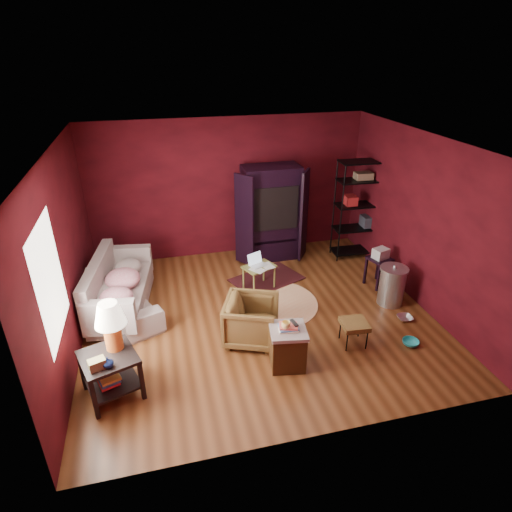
{
  "coord_description": "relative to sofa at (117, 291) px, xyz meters",
  "views": [
    {
      "loc": [
        -1.47,
        -5.68,
        4.05
      ],
      "look_at": [
        0.0,
        0.2,
        1.0
      ],
      "focal_mm": 30.0,
      "sensor_mm": 36.0,
      "label": 1
    }
  ],
  "objects": [
    {
      "name": "trash_can",
      "position": [
        4.52,
        -0.87,
        -0.05
      ],
      "size": [
        0.59,
        0.59,
        0.74
      ],
      "rotation": [
        0.0,
        0.0,
        -0.3
      ],
      "color": "#B1B4BA",
      "rests_on": "ground"
    },
    {
      "name": "wire_shelving",
      "position": [
        4.77,
        0.99,
        0.71
      ],
      "size": [
        1.0,
        0.47,
        2.02
      ],
      "rotation": [
        0.0,
        0.0,
        -0.04
      ],
      "color": "black",
      "rests_on": "ground"
    },
    {
      "name": "side_table",
      "position": [
        0.04,
        -1.86,
        0.37
      ],
      "size": [
        0.82,
        0.82,
        1.27
      ],
      "rotation": [
        0.0,
        0.0,
        0.34
      ],
      "color": "black",
      "rests_on": "ground"
    },
    {
      "name": "laptop_desk",
      "position": [
        2.44,
        0.14,
        0.02
      ],
      "size": [
        0.65,
        0.58,
        0.67
      ],
      "rotation": [
        0.0,
        0.0,
        0.42
      ],
      "color": "olive",
      "rests_on": "ground"
    },
    {
      "name": "room",
      "position": [
        2.19,
        -0.71,
        1.01
      ],
      "size": [
        5.54,
        5.04,
        2.84
      ],
      "color": "brown",
      "rests_on": "ground"
    },
    {
      "name": "tv_armoire",
      "position": [
        3.0,
        1.34,
        0.61
      ],
      "size": [
        1.51,
        0.8,
        1.92
      ],
      "rotation": [
        0.0,
        0.0,
        0.01
      ],
      "color": "black",
      "rests_on": "ground"
    },
    {
      "name": "armchair",
      "position": [
        1.96,
        -1.29,
        -0.01
      ],
      "size": [
        0.93,
        0.96,
        0.77
      ],
      "primitive_type": "imported",
      "rotation": [
        0.0,
        0.0,
        1.19
      ],
      "color": "black",
      "rests_on": "ground"
    },
    {
      "name": "sofa",
      "position": [
        0.0,
        0.0,
        0.0
      ],
      "size": [
        1.28,
        2.09,
        0.79
      ],
      "primitive_type": "imported",
      "rotation": [
        0.0,
        0.0,
        1.94
      ],
      "color": "gray",
      "rests_on": "ground"
    },
    {
      "name": "hamper",
      "position": [
        2.32,
        -1.94,
        -0.08
      ],
      "size": [
        0.56,
        0.56,
        0.69
      ],
      "rotation": [
        0.0,
        0.0,
        -0.16
      ],
      "color": "#4A2911",
      "rests_on": "ground"
    },
    {
      "name": "vase",
      "position": [
        0.02,
        -2.14,
        0.28
      ],
      "size": [
        0.17,
        0.17,
        0.13
      ],
      "primitive_type": "imported",
      "rotation": [
        0.0,
        0.0,
        -0.3
      ],
      "color": "#0E1B46",
      "rests_on": "side_table"
    },
    {
      "name": "pet_bowl_turquoise",
      "position": [
        4.23,
        -1.98,
        -0.27
      ],
      "size": [
        0.26,
        0.13,
        0.25
      ],
      "primitive_type": "imported",
      "rotation": [
        0.0,
        0.0,
        0.23
      ],
      "color": "#27B1B9",
      "rests_on": "ground"
    },
    {
      "name": "mug",
      "position": [
        2.26,
        -1.99,
        0.33
      ],
      "size": [
        0.14,
        0.12,
        0.12
      ],
      "primitive_type": "imported",
      "rotation": [
        0.0,
        0.0,
        0.23
      ],
      "color": "#FFDB7C",
      "rests_on": "hamper"
    },
    {
      "name": "pet_bowl_steel",
      "position": [
        4.51,
        -1.39,
        -0.27
      ],
      "size": [
        0.25,
        0.08,
        0.24
      ],
      "primitive_type": "imported",
      "rotation": [
        0.0,
        0.0,
        -0.08
      ],
      "color": "silver",
      "rests_on": "ground"
    },
    {
      "name": "sofa_cushions",
      "position": [
        0.01,
        0.01,
        0.02
      ],
      "size": [
        1.09,
        2.1,
        0.84
      ],
      "rotation": [
        0.0,
        0.0,
        -0.15
      ],
      "color": "gray",
      "rests_on": "sofa"
    },
    {
      "name": "footstool",
      "position": [
        3.41,
        -1.74,
        -0.06
      ],
      "size": [
        0.41,
        0.41,
        0.39
      ],
      "rotation": [
        0.0,
        0.0,
        -0.09
      ],
      "color": "black",
      "rests_on": "ground"
    },
    {
      "name": "rug_oriental",
      "position": [
        2.67,
        0.42,
        -0.38
      ],
      "size": [
        1.48,
        1.26,
        0.01
      ],
      "rotation": [
        0.0,
        0.0,
        0.39
      ],
      "color": "#491318",
      "rests_on": "ground"
    },
    {
      "name": "rug_round",
      "position": [
        2.55,
        -0.41,
        -0.39
      ],
      "size": [
        1.78,
        1.78,
        0.01
      ],
      "rotation": [
        0.0,
        0.0,
        -0.15
      ],
      "color": "#EFE6C7",
      "rests_on": "ground"
    },
    {
      "name": "small_stand",
      "position": [
        4.6,
        -0.26,
        0.16
      ],
      "size": [
        0.47,
        0.47,
        0.74
      ],
      "rotation": [
        0.0,
        0.0,
        0.31
      ],
      "color": "black",
      "rests_on": "ground"
    }
  ]
}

